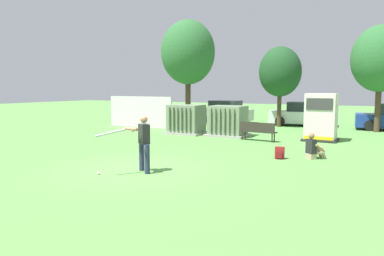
{
  "coord_description": "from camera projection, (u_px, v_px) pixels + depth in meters",
  "views": [
    {
      "loc": [
        6.96,
        -9.15,
        2.57
      ],
      "look_at": [
        0.18,
        3.5,
        1.0
      ],
      "focal_mm": 34.5,
      "sensor_mm": 36.0,
      "label": 1
    }
  ],
  "objects": [
    {
      "name": "seated_spectator",
      "position": [
        313.0,
        149.0,
        13.37
      ],
      "size": [
        0.72,
        0.75,
        0.96
      ],
      "color": "tan",
      "rests_on": "ground"
    },
    {
      "name": "park_bench",
      "position": [
        258.0,
        130.0,
        17.79
      ],
      "size": [
        1.83,
        0.58,
        0.92
      ],
      "color": "#2D2823",
      "rests_on": "ground"
    },
    {
      "name": "ground_plane",
      "position": [
        134.0,
        170.0,
        11.57
      ],
      "size": [
        96.0,
        96.0,
        0.0
      ],
      "primitive_type": "plane",
      "color": "#5B9947"
    },
    {
      "name": "tree_center_left",
      "position": [
        280.0,
        72.0,
        24.06
      ],
      "size": [
        2.74,
        2.74,
        5.24
      ],
      "color": "#4C3828",
      "rests_on": "ground"
    },
    {
      "name": "sports_ball",
      "position": [
        98.0,
        173.0,
        10.95
      ],
      "size": [
        0.09,
        0.09,
        0.09
      ],
      "primitive_type": "sphere",
      "color": "white",
      "rests_on": "ground"
    },
    {
      "name": "fence_panel",
      "position": [
        140.0,
        112.0,
        24.15
      ],
      "size": [
        4.8,
        0.12,
        2.0
      ],
      "primitive_type": "cube",
      "color": "silver",
      "rests_on": "ground"
    },
    {
      "name": "tree_center_right",
      "position": [
        380.0,
        59.0,
        21.06
      ],
      "size": [
        3.21,
        3.21,
        6.14
      ],
      "color": "#4C3828",
      "rests_on": "ground"
    },
    {
      "name": "transformer_west",
      "position": [
        186.0,
        120.0,
        20.61
      ],
      "size": [
        2.1,
        1.7,
        1.62
      ],
      "color": "#9E9B93",
      "rests_on": "ground"
    },
    {
      "name": "parked_car_leftmost",
      "position": [
        224.0,
        112.0,
        27.64
      ],
      "size": [
        4.3,
        2.12,
        1.62
      ],
      "color": "#B2B2B7",
      "rests_on": "ground"
    },
    {
      "name": "generator_enclosure",
      "position": [
        321.0,
        117.0,
        17.85
      ],
      "size": [
        1.6,
        1.4,
        2.3
      ],
      "color": "#262626",
      "rests_on": "ground"
    },
    {
      "name": "batter",
      "position": [
        142.0,
        141.0,
        11.16
      ],
      "size": [
        1.13,
        1.46,
        1.74
      ],
      "color": "#282D4C",
      "rests_on": "ground"
    },
    {
      "name": "transformer_mid_west",
      "position": [
        228.0,
        121.0,
        19.56
      ],
      "size": [
        2.1,
        1.7,
        1.62
      ],
      "color": "#9E9B93",
      "rests_on": "ground"
    },
    {
      "name": "parked_car_left_of_center",
      "position": [
        302.0,
        115.0,
        25.08
      ],
      "size": [
        4.37,
        2.28,
        1.62
      ],
      "color": "silver",
      "rests_on": "ground"
    },
    {
      "name": "backpack",
      "position": [
        280.0,
        153.0,
        13.36
      ],
      "size": [
        0.34,
        0.29,
        0.44
      ],
      "color": "maroon",
      "rests_on": "ground"
    },
    {
      "name": "tree_left",
      "position": [
        188.0,
        53.0,
        26.43
      ],
      "size": [
        3.87,
        3.87,
        7.4
      ],
      "color": "#4C3828",
      "rests_on": "ground"
    }
  ]
}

